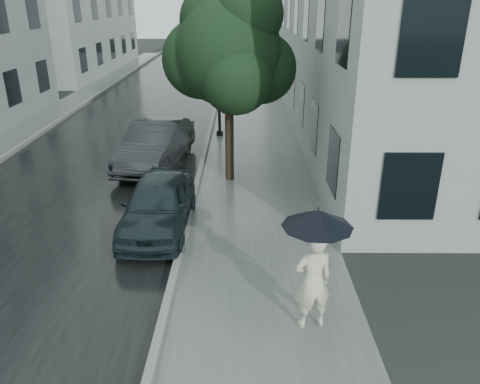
{
  "coord_description": "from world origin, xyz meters",
  "views": [
    {
      "loc": [
        -0.19,
        -7.61,
        5.26
      ],
      "look_at": [
        -0.25,
        1.89,
        1.3
      ],
      "focal_mm": 35.0,
      "sensor_mm": 36.0,
      "label": 1
    }
  ],
  "objects_px": {
    "lamp_post": "(215,69)",
    "car_near": "(158,203)",
    "street_tree": "(229,51)",
    "pedestrian": "(313,281)",
    "car_far": "(156,144)"
  },
  "relations": [
    {
      "from": "street_tree",
      "to": "car_far",
      "type": "distance_m",
      "value": 4.16
    },
    {
      "from": "lamp_post",
      "to": "car_far",
      "type": "bearing_deg",
      "value": -112.19
    },
    {
      "from": "car_near",
      "to": "pedestrian",
      "type": "bearing_deg",
      "value": -48.35
    },
    {
      "from": "lamp_post",
      "to": "car_near",
      "type": "distance_m",
      "value": 8.65
    },
    {
      "from": "pedestrian",
      "to": "street_tree",
      "type": "relative_size",
      "value": 0.31
    },
    {
      "from": "pedestrian",
      "to": "car_far",
      "type": "relative_size",
      "value": 0.4
    },
    {
      "from": "street_tree",
      "to": "car_near",
      "type": "bearing_deg",
      "value": -114.97
    },
    {
      "from": "street_tree",
      "to": "car_far",
      "type": "bearing_deg",
      "value": 154.84
    },
    {
      "from": "street_tree",
      "to": "car_far",
      "type": "xyz_separation_m",
      "value": [
        -2.49,
        1.17,
        -3.11
      ]
    },
    {
      "from": "street_tree",
      "to": "car_near",
      "type": "xyz_separation_m",
      "value": [
        -1.63,
        -3.51,
        -3.2
      ]
    },
    {
      "from": "lamp_post",
      "to": "car_far",
      "type": "xyz_separation_m",
      "value": [
        -1.79,
        -3.68,
        -1.93
      ]
    },
    {
      "from": "pedestrian",
      "to": "street_tree",
      "type": "xyz_separation_m",
      "value": [
        -1.58,
        7.22,
        2.95
      ]
    },
    {
      "from": "pedestrian",
      "to": "car_near",
      "type": "relative_size",
      "value": 0.47
    },
    {
      "from": "street_tree",
      "to": "car_far",
      "type": "height_order",
      "value": "street_tree"
    },
    {
      "from": "lamp_post",
      "to": "car_near",
      "type": "xyz_separation_m",
      "value": [
        -0.93,
        -8.37,
        -2.02
      ]
    }
  ]
}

